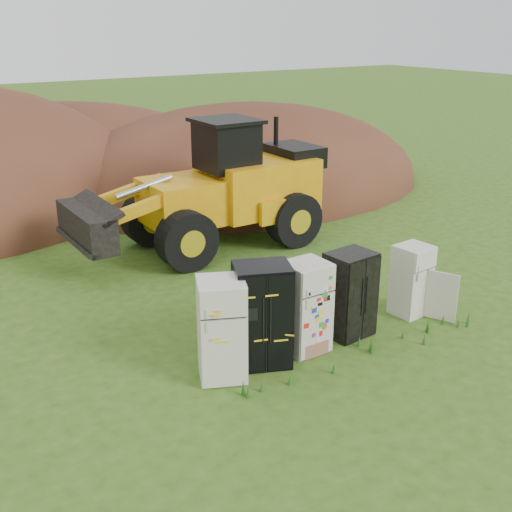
{
  "coord_description": "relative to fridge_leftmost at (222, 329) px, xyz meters",
  "views": [
    {
      "loc": [
        -7.54,
        -8.84,
        6.07
      ],
      "look_at": [
        -0.46,
        2.0,
        1.28
      ],
      "focal_mm": 45.0,
      "sensor_mm": 36.0,
      "label": 1
    }
  ],
  "objects": [
    {
      "name": "fridge_leftmost",
      "position": [
        0.0,
        0.0,
        0.0
      ],
      "size": [
        1.08,
        1.06,
        1.87
      ],
      "primitive_type": null,
      "rotation": [
        0.0,
        0.0,
        -0.42
      ],
      "color": "silver",
      "rests_on": "ground"
    },
    {
      "name": "fridge_sticker",
      "position": [
        1.85,
        0.01,
        -0.03
      ],
      "size": [
        0.81,
        0.75,
        1.81
      ],
      "primitive_type": null,
      "rotation": [
        0.0,
        0.0,
        0.01
      ],
      "color": "silver",
      "rests_on": "ground"
    },
    {
      "name": "wheel_loader",
      "position": [
        2.92,
        6.21,
        0.84
      ],
      "size": [
        7.35,
        2.99,
        3.55
      ],
      "primitive_type": null,
      "rotation": [
        0.0,
        0.0,
        -0.0
      ],
      "color": "#CC9E0D",
      "rests_on": "ground"
    },
    {
      "name": "dirt_mound_back",
      "position": [
        2.43,
        18.4,
        -0.93
      ],
      "size": [
        15.33,
        10.22,
        5.66
      ],
      "primitive_type": "ellipsoid",
      "color": "#492517",
      "rests_on": "ground"
    },
    {
      "name": "fridge_black_side",
      "position": [
        0.87,
        0.02,
        0.04
      ],
      "size": [
        1.25,
        1.13,
        1.95
      ],
      "primitive_type": null,
      "rotation": [
        0.0,
        0.0,
        -0.39
      ],
      "color": "black",
      "rests_on": "ground"
    },
    {
      "name": "fridge_dark_mid",
      "position": [
        2.98,
        0.03,
        -0.05
      ],
      "size": [
        0.96,
        0.81,
        1.76
      ],
      "primitive_type": null,
      "rotation": [
        0.0,
        0.0,
        0.08
      ],
      "color": "black",
      "rests_on": "ground"
    },
    {
      "name": "fridge_open_door",
      "position": [
        4.76,
        0.05,
        -0.15
      ],
      "size": [
        0.76,
        0.71,
        1.56
      ],
      "primitive_type": null,
      "rotation": [
        0.0,
        0.0,
        0.08
      ],
      "color": "silver",
      "rests_on": "ground"
    },
    {
      "name": "ground",
      "position": [
        2.5,
        0.02,
        -0.93
      ],
      "size": [
        120.0,
        120.0,
        0.0
      ],
      "primitive_type": "plane",
      "color": "#2D5316",
      "rests_on": "ground"
    },
    {
      "name": "dirt_mound_right",
      "position": [
        7.76,
        11.71,
        -0.93
      ],
      "size": [
        14.97,
        10.98,
        6.28
      ],
      "primitive_type": "ellipsoid",
      "color": "#492517",
      "rests_on": "ground"
    }
  ]
}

